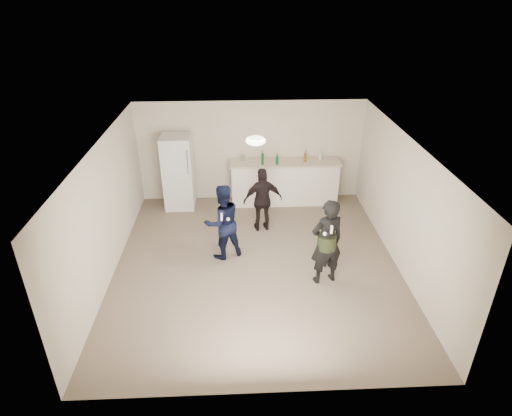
{
  "coord_description": "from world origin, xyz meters",
  "views": [
    {
      "loc": [
        -0.33,
        -6.94,
        4.94
      ],
      "look_at": [
        0.0,
        0.2,
        1.15
      ],
      "focal_mm": 30.0,
      "sensor_mm": 36.0,
      "label": 1
    }
  ],
  "objects_px": {
    "woman": "(327,242)",
    "spectator": "(263,200)",
    "counter": "(284,183)",
    "shaker": "(243,157)",
    "man": "(222,222)",
    "fridge": "(178,172)"
  },
  "relations": [
    {
      "from": "woman",
      "to": "spectator",
      "type": "relative_size",
      "value": 1.15
    },
    {
      "from": "spectator",
      "to": "man",
      "type": "bearing_deg",
      "value": 41.35
    },
    {
      "from": "woman",
      "to": "counter",
      "type": "bearing_deg",
      "value": -99.09
    },
    {
      "from": "counter",
      "to": "man",
      "type": "xyz_separation_m",
      "value": [
        -1.47,
        -2.33,
        0.26
      ]
    },
    {
      "from": "counter",
      "to": "man",
      "type": "distance_m",
      "value": 2.76
    },
    {
      "from": "fridge",
      "to": "spectator",
      "type": "bearing_deg",
      "value": -32.37
    },
    {
      "from": "counter",
      "to": "fridge",
      "type": "relative_size",
      "value": 1.44
    },
    {
      "from": "counter",
      "to": "man",
      "type": "bearing_deg",
      "value": -122.28
    },
    {
      "from": "fridge",
      "to": "spectator",
      "type": "relative_size",
      "value": 1.23
    },
    {
      "from": "man",
      "to": "counter",
      "type": "bearing_deg",
      "value": -146.76
    },
    {
      "from": "shaker",
      "to": "man",
      "type": "xyz_separation_m",
      "value": [
        -0.45,
        -2.45,
        -0.39
      ]
    },
    {
      "from": "counter",
      "to": "shaker",
      "type": "xyz_separation_m",
      "value": [
        -1.02,
        0.12,
        0.65
      ]
    },
    {
      "from": "man",
      "to": "woman",
      "type": "distance_m",
      "value": 2.09
    },
    {
      "from": "fridge",
      "to": "shaker",
      "type": "relative_size",
      "value": 10.59
    },
    {
      "from": "woman",
      "to": "fridge",
      "type": "bearing_deg",
      "value": -63.01
    },
    {
      "from": "woman",
      "to": "spectator",
      "type": "bearing_deg",
      "value": -78.31
    },
    {
      "from": "counter",
      "to": "shaker",
      "type": "relative_size",
      "value": 15.29
    },
    {
      "from": "fridge",
      "to": "shaker",
      "type": "xyz_separation_m",
      "value": [
        1.55,
        0.19,
        0.28
      ]
    },
    {
      "from": "spectator",
      "to": "fridge",
      "type": "bearing_deg",
      "value": -40.92
    },
    {
      "from": "man",
      "to": "woman",
      "type": "height_order",
      "value": "woman"
    },
    {
      "from": "counter",
      "to": "fridge",
      "type": "bearing_deg",
      "value": -178.44
    },
    {
      "from": "counter",
      "to": "fridge",
      "type": "xyz_separation_m",
      "value": [
        -2.57,
        -0.07,
        0.38
      ]
    }
  ]
}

